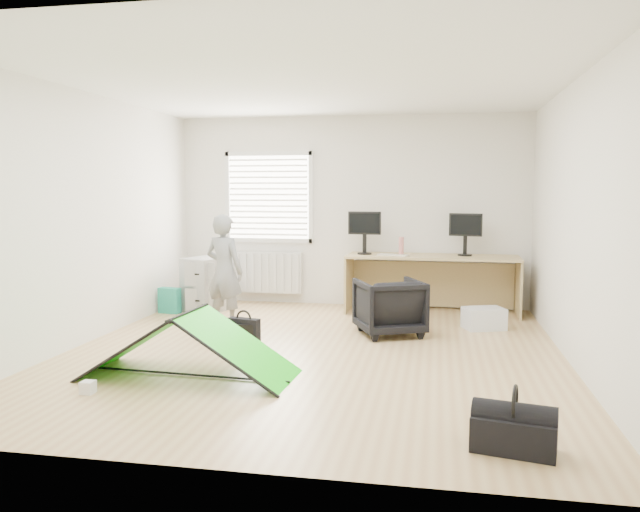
% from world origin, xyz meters
% --- Properties ---
extents(ground, '(5.50, 5.50, 0.00)m').
position_xyz_m(ground, '(0.00, 0.00, 0.00)').
color(ground, tan).
rests_on(ground, ground).
extents(back_wall, '(5.00, 0.02, 2.70)m').
position_xyz_m(back_wall, '(0.00, 2.75, 1.35)').
color(back_wall, silver).
rests_on(back_wall, ground).
extents(window, '(1.20, 0.06, 1.20)m').
position_xyz_m(window, '(-1.20, 2.71, 1.55)').
color(window, silver).
rests_on(window, back_wall).
extents(radiator, '(1.00, 0.12, 0.60)m').
position_xyz_m(radiator, '(-1.20, 2.67, 0.45)').
color(radiator, silver).
rests_on(radiator, back_wall).
extents(desk, '(2.30, 0.78, 0.78)m').
position_xyz_m(desk, '(1.17, 2.34, 0.39)').
color(desk, tan).
rests_on(desk, ground).
extents(filing_cabinet, '(0.68, 0.76, 0.73)m').
position_xyz_m(filing_cabinet, '(-1.86, 1.96, 0.37)').
color(filing_cabinet, '#999B9E').
rests_on(filing_cabinet, ground).
extents(monitor_left, '(0.45, 0.13, 0.43)m').
position_xyz_m(monitor_left, '(0.25, 2.36, 0.99)').
color(monitor_left, black).
rests_on(monitor_left, desk).
extents(monitor_right, '(0.45, 0.20, 0.42)m').
position_xyz_m(monitor_right, '(1.60, 2.40, 0.99)').
color(monitor_right, black).
rests_on(monitor_right, desk).
extents(keyboard, '(0.43, 0.25, 0.02)m').
position_xyz_m(keyboard, '(0.66, 2.23, 0.79)').
color(keyboard, beige).
rests_on(keyboard, desk).
extents(thermos, '(0.08, 0.08, 0.24)m').
position_xyz_m(thermos, '(0.75, 2.38, 0.90)').
color(thermos, '#CA7571').
rests_on(thermos, desk).
extents(office_chair, '(0.92, 0.93, 0.65)m').
position_xyz_m(office_chair, '(0.71, 0.94, 0.32)').
color(office_chair, black).
rests_on(office_chair, ground).
extents(person, '(0.57, 0.46, 1.37)m').
position_xyz_m(person, '(-1.27, 0.96, 0.68)').
color(person, gray).
rests_on(person, ground).
extents(kite, '(1.91, 0.92, 0.58)m').
position_xyz_m(kite, '(-0.92, -1.01, 0.29)').
color(kite, '#1BDB14').
rests_on(kite, ground).
extents(storage_crate, '(0.54, 0.46, 0.26)m').
position_xyz_m(storage_crate, '(1.79, 1.44, 0.13)').
color(storage_crate, silver).
rests_on(storage_crate, ground).
extents(tote_bag, '(0.30, 0.17, 0.34)m').
position_xyz_m(tote_bag, '(-2.31, 1.66, 0.17)').
color(tote_bag, '#1F9077').
rests_on(tote_bag, ground).
extents(laptop_bag, '(0.37, 0.18, 0.27)m').
position_xyz_m(laptop_bag, '(-0.82, 0.27, 0.13)').
color(laptop_bag, black).
rests_on(laptop_bag, ground).
extents(white_box, '(0.10, 0.10, 0.10)m').
position_xyz_m(white_box, '(-1.54, -1.61, 0.05)').
color(white_box, silver).
rests_on(white_box, ground).
extents(duffel_bag, '(0.56, 0.36, 0.23)m').
position_xyz_m(duffel_bag, '(1.73, -2.15, 0.11)').
color(duffel_bag, black).
rests_on(duffel_bag, ground).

